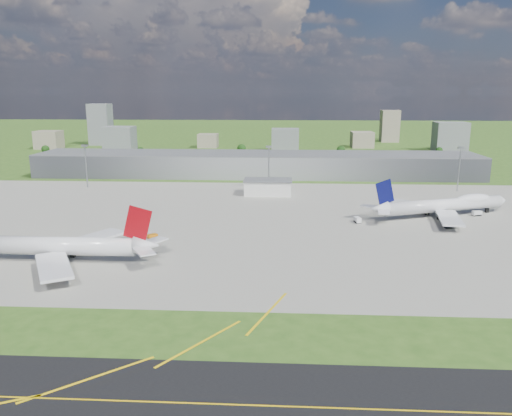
# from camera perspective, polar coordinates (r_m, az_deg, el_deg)

# --- Properties ---
(ground) EXTENTS (1400.00, 1400.00, 0.00)m
(ground) POSITION_cam_1_polar(r_m,az_deg,el_deg) (331.82, -0.09, 3.32)
(ground) COLOR #30541A
(ground) RESTS_ON ground
(apron) EXTENTS (360.00, 190.00, 0.08)m
(apron) POSITION_cam_1_polar(r_m,az_deg,el_deg) (223.87, 0.88, -1.50)
(apron) COLOR gray
(apron) RESTS_ON ground
(terminal) EXTENTS (300.00, 42.00, 15.00)m
(terminal) POSITION_cam_1_polar(r_m,az_deg,el_deg) (345.44, 0.05, 4.98)
(terminal) COLOR gray
(terminal) RESTS_ON ground
(ops_building) EXTENTS (26.00, 16.00, 8.00)m
(ops_building) POSITION_cam_1_polar(r_m,az_deg,el_deg) (281.52, 1.37, 2.37)
(ops_building) COLOR silver
(ops_building) RESTS_ON ground
(mast_west) EXTENTS (3.50, 2.00, 25.90)m
(mast_west) POSITION_cam_1_polar(r_m,az_deg,el_deg) (317.01, -18.91, 5.39)
(mast_west) COLOR gray
(mast_west) RESTS_ON ground
(mast_center) EXTENTS (3.50, 2.00, 25.90)m
(mast_center) POSITION_cam_1_polar(r_m,az_deg,el_deg) (294.14, 1.48, 5.54)
(mast_center) COLOR gray
(mast_center) RESTS_ON ground
(mast_east) EXTENTS (3.50, 2.00, 25.90)m
(mast_east) POSITION_cam_1_polar(r_m,az_deg,el_deg) (311.03, 22.26, 4.98)
(mast_east) COLOR gray
(mast_east) RESTS_ON ground
(airliner_red_twin) EXTENTS (73.43, 57.38, 20.19)m
(airliner_red_twin) POSITION_cam_1_polar(r_m,az_deg,el_deg) (183.00, -21.88, -4.11)
(airliner_red_twin) COLOR silver
(airliner_red_twin) RESTS_ON ground
(airliner_blue_quad) EXTENTS (71.16, 54.34, 19.29)m
(airliner_blue_quad) POSITION_cam_1_polar(r_m,az_deg,el_deg) (247.03, 20.74, 0.30)
(airliner_blue_quad) COLOR silver
(airliner_blue_quad) RESTS_ON ground
(tug_yellow) EXTENTS (4.33, 4.07, 1.87)m
(tug_yellow) POSITION_cam_1_polar(r_m,az_deg,el_deg) (201.02, -11.75, -3.22)
(tug_yellow) COLOR #C36A0B
(tug_yellow) RESTS_ON ground
(van_white_near) EXTENTS (2.98, 5.11, 2.46)m
(van_white_near) POSITION_cam_1_polar(r_m,az_deg,el_deg) (225.21, 11.52, -1.37)
(van_white_near) COLOR white
(van_white_near) RESTS_ON ground
(van_white_far) EXTENTS (4.78, 3.20, 2.30)m
(van_white_far) POSITION_cam_1_polar(r_m,az_deg,el_deg) (254.72, 23.93, -0.58)
(van_white_far) COLOR silver
(van_white_far) RESTS_ON ground
(bldg_far_w) EXTENTS (24.00, 20.00, 18.00)m
(bldg_far_w) POSITION_cam_1_polar(r_m,az_deg,el_deg) (552.81, -22.60, 7.22)
(bldg_far_w) COLOR gray
(bldg_far_w) RESTS_ON ground
(bldg_w) EXTENTS (28.00, 22.00, 24.00)m
(bldg_w) POSITION_cam_1_polar(r_m,az_deg,el_deg) (504.08, -15.32, 7.62)
(bldg_w) COLOR slate
(bldg_w) RESTS_ON ground
(bldg_cw) EXTENTS (20.00, 18.00, 14.00)m
(bldg_cw) POSITION_cam_1_polar(r_m,az_deg,el_deg) (524.71, -5.51, 7.67)
(bldg_cw) COLOR gray
(bldg_cw) RESTS_ON ground
(bldg_c) EXTENTS (26.00, 20.00, 22.00)m
(bldg_c) POSITION_cam_1_polar(r_m,az_deg,el_deg) (488.56, 3.35, 7.78)
(bldg_c) COLOR slate
(bldg_c) RESTS_ON ground
(bldg_ce) EXTENTS (22.00, 24.00, 16.00)m
(bldg_ce) POSITION_cam_1_polar(r_m,az_deg,el_deg) (534.90, 12.02, 7.66)
(bldg_ce) COLOR gray
(bldg_ce) RESTS_ON ground
(bldg_e) EXTENTS (30.00, 22.00, 28.00)m
(bldg_e) POSITION_cam_1_polar(r_m,az_deg,el_deg) (523.76, 21.30, 7.60)
(bldg_e) COLOR slate
(bldg_e) RESTS_ON ground
(bldg_tall_w) EXTENTS (22.00, 20.00, 44.00)m
(bldg_tall_w) POSITION_cam_1_polar(r_m,az_deg,el_deg) (573.03, -17.34, 9.11)
(bldg_tall_w) COLOR slate
(bldg_tall_w) RESTS_ON ground
(bldg_tall_e) EXTENTS (20.00, 18.00, 36.00)m
(bldg_tall_e) POSITION_cam_1_polar(r_m,az_deg,el_deg) (600.11, 15.02, 9.03)
(bldg_tall_e) COLOR gray
(bldg_tall_e) RESTS_ON ground
(tree_far_w) EXTENTS (7.20, 7.20, 8.80)m
(tree_far_w) POSITION_cam_1_polar(r_m,az_deg,el_deg) (499.70, -22.93, 6.22)
(tree_far_w) COLOR #382314
(tree_far_w) RESTS_ON ground
(tree_w) EXTENTS (6.75, 6.75, 8.25)m
(tree_w) POSITION_cam_1_polar(r_m,az_deg,el_deg) (462.66, -13.07, 6.39)
(tree_w) COLOR #382314
(tree_w) RESTS_ON ground
(tree_c) EXTENTS (8.10, 8.10, 9.90)m
(tree_c) POSITION_cam_1_polar(r_m,az_deg,el_deg) (460.85, -1.66, 6.82)
(tree_c) COLOR #382314
(tree_c) RESTS_ON ground
(tree_e) EXTENTS (7.65, 7.65, 9.35)m
(tree_e) POSITION_cam_1_polar(r_m,az_deg,el_deg) (457.21, 9.67, 6.55)
(tree_e) COLOR #382314
(tree_e) RESTS_ON ground
(tree_far_e) EXTENTS (6.30, 6.30, 7.70)m
(tree_far_e) POSITION_cam_1_polar(r_m,az_deg,el_deg) (485.42, 20.21, 6.19)
(tree_far_e) COLOR #382314
(tree_far_e) RESTS_ON ground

